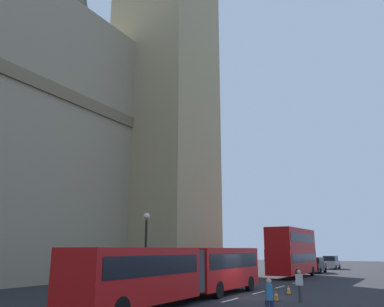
% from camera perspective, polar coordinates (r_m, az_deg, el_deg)
% --- Properties ---
extents(ground_plane, '(160.00, 160.00, 0.00)m').
position_cam_1_polar(ground_plane, '(25.71, 7.67, -20.00)').
color(ground_plane, '#262628').
extents(lane_centre_marking, '(29.80, 0.16, 0.01)m').
position_cam_1_polar(lane_centre_marking, '(23.80, 5.60, -20.55)').
color(lane_centre_marking, silver).
rests_on(lane_centre_marking, ground_plane).
extents(articulated_bus, '(16.76, 2.54, 2.90)m').
position_cam_1_polar(articulated_bus, '(23.00, -1.16, -16.49)').
color(articulated_bus, red).
rests_on(articulated_bus, ground_plane).
extents(double_decker_bus, '(10.14, 2.54, 4.90)m').
position_cam_1_polar(double_decker_bus, '(43.17, 14.43, -13.53)').
color(double_decker_bus, '#B20F0F').
rests_on(double_decker_bus, ground_plane).
extents(sedan_lead, '(4.40, 1.86, 1.85)m').
position_cam_1_polar(sedan_lead, '(51.81, 17.59, -15.29)').
color(sedan_lead, black).
rests_on(sedan_lead, ground_plane).
extents(sedan_trailing, '(4.40, 1.86, 1.85)m').
position_cam_1_polar(sedan_trailing, '(62.61, 19.68, -14.77)').
color(sedan_trailing, gray).
rests_on(sedan_trailing, ground_plane).
extents(traffic_cone_west, '(0.36, 0.36, 0.58)m').
position_cam_1_polar(traffic_cone_west, '(23.79, 12.20, -19.65)').
color(traffic_cone_west, black).
rests_on(traffic_cone_west, ground_plane).
extents(traffic_cone_middle, '(0.36, 0.36, 0.58)m').
position_cam_1_polar(traffic_cone_middle, '(27.43, 13.94, -18.74)').
color(traffic_cone_middle, black).
rests_on(traffic_cone_middle, ground_plane).
extents(street_lamp, '(0.44, 0.44, 5.27)m').
position_cam_1_polar(street_lamp, '(27.48, -6.77, -13.23)').
color(street_lamp, black).
rests_on(street_lamp, ground_plane).
extents(pedestrian_near_cones, '(0.46, 0.39, 1.69)m').
position_cam_1_polar(pedestrian_near_cones, '(16.83, 11.25, -20.09)').
color(pedestrian_near_cones, '#262D4C').
rests_on(pedestrian_near_cones, ground_plane).
extents(pedestrian_by_kerb, '(0.36, 0.44, 1.69)m').
position_cam_1_polar(pedestrian_by_kerb, '(23.69, 15.44, -17.96)').
color(pedestrian_by_kerb, '#333333').
rests_on(pedestrian_by_kerb, ground_plane).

